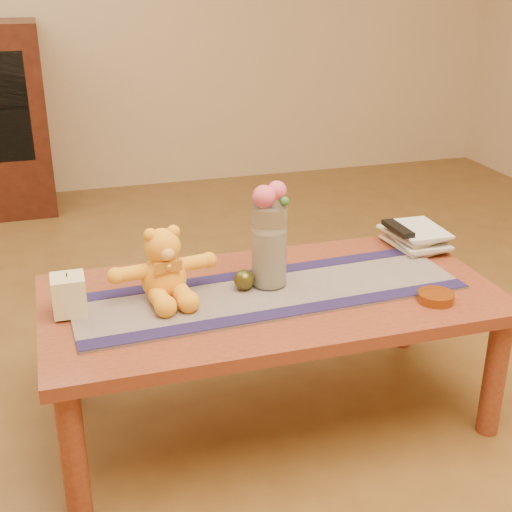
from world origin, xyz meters
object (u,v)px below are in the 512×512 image
object	(u,v)px
bronze_ball	(244,280)
amber_dish	(436,297)
glass_vase	(269,246)
book_bottom	(395,247)
pillar_candle	(69,295)
tv_remote	(398,229)
teddy_bear	(163,264)

from	to	relation	value
bronze_ball	amber_dish	xyz separation A→B (m)	(0.53, -0.23, -0.03)
amber_dish	glass_vase	bearing A→B (deg)	151.30
book_bottom	amber_dish	world-z (taller)	amber_dish
pillar_candle	amber_dish	world-z (taller)	pillar_candle
pillar_candle	tv_remote	distance (m)	1.14
teddy_bear	tv_remote	bearing A→B (deg)	1.94
bronze_ball	tv_remote	distance (m)	0.63
teddy_bear	glass_vase	size ratio (longest dim) A/B	1.21
bronze_ball	book_bottom	xyz separation A→B (m)	(0.61, 0.17, -0.03)
book_bottom	pillar_candle	bearing A→B (deg)	-176.08
amber_dish	book_bottom	bearing A→B (deg)	79.76
teddy_bear	glass_vase	bearing A→B (deg)	-9.32
tv_remote	teddy_bear	bearing A→B (deg)	-172.71
glass_vase	amber_dish	distance (m)	0.53
book_bottom	amber_dish	distance (m)	0.41
teddy_bear	book_bottom	distance (m)	0.87
bronze_ball	pillar_candle	bearing A→B (deg)	-179.74
bronze_ball	tv_remote	size ratio (longest dim) A/B	0.40
teddy_bear	tv_remote	world-z (taller)	teddy_bear
teddy_bear	pillar_candle	xyz separation A→B (m)	(-0.28, -0.03, -0.05)
pillar_candle	tv_remote	xyz separation A→B (m)	(1.13, 0.16, 0.02)
glass_vase	bronze_ball	xyz separation A→B (m)	(-0.08, -0.01, -0.10)
tv_remote	amber_dish	size ratio (longest dim) A/B	1.45
bronze_ball	amber_dish	size ratio (longest dim) A/B	0.59
bronze_ball	book_bottom	distance (m)	0.63
tv_remote	amber_dish	xyz separation A→B (m)	(-0.07, -0.40, -0.07)
pillar_candle	teddy_bear	bearing A→B (deg)	5.58
teddy_bear	amber_dish	xyz separation A→B (m)	(0.78, -0.26, -0.10)
book_bottom	glass_vase	bearing A→B (deg)	-167.92
teddy_bear	pillar_candle	distance (m)	0.29
pillar_candle	amber_dish	xyz separation A→B (m)	(1.06, -0.23, -0.05)
book_bottom	teddy_bear	bearing A→B (deg)	-175.06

